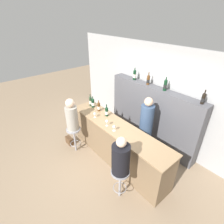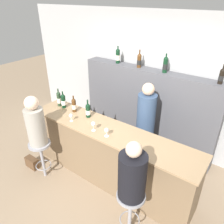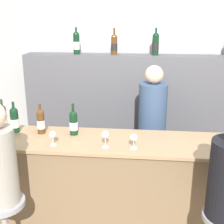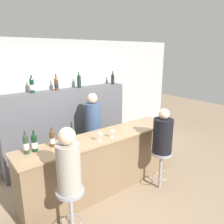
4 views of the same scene
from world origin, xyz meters
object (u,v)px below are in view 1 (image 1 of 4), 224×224
at_px(bar_stool_right, 120,177).
at_px(bartender, 145,129).
at_px(wine_bottle_counter_3, 107,111).
at_px(wine_bottle_counter_1, 93,103).
at_px(wine_bottle_backbar_0, 135,75).
at_px(wine_glass_1, 107,121).
at_px(wine_bottle_counter_2, 99,107).
at_px(wine_glass_2, 114,127).
at_px(wine_bottle_backbar_3, 203,98).
at_px(wine_bottle_backbar_2, 165,85).
at_px(bar_stool_left, 74,134).
at_px(wine_glass_0, 95,114).
at_px(guest_seated_right, 121,158).
at_px(handbag, 69,141).
at_px(guest_seated_left, 72,116).
at_px(wine_bottle_counter_0, 90,101).
at_px(wine_bottle_backbar_1, 148,80).

distance_m(bar_stool_right, bartender, 1.43).
bearing_deg(wine_bottle_counter_3, wine_bottle_counter_1, 180.00).
bearing_deg(wine_bottle_backbar_0, wine_glass_1, -69.10).
bearing_deg(wine_bottle_counter_2, wine_glass_2, -16.33).
bearing_deg(wine_bottle_backbar_3, wine_bottle_backbar_2, 180.00).
distance_m(bar_stool_left, bar_stool_right, 1.74).
xyz_separation_m(wine_glass_0, bar_stool_left, (-0.30, -0.46, -0.55)).
relative_size(wine_bottle_counter_3, guest_seated_right, 0.41).
bearing_deg(wine_bottle_counter_2, bar_stool_left, -98.60).
relative_size(bar_stool_left, handbag, 2.69).
height_order(wine_bottle_counter_3, guest_seated_left, guest_seated_left).
bearing_deg(wine_bottle_backbar_0, wine_bottle_backbar_2, 0.00).
bearing_deg(wine_bottle_counter_1, bartender, 23.66).
relative_size(wine_bottle_counter_0, guest_seated_right, 0.44).
bearing_deg(bar_stool_right, wine_bottle_backbar_0, 128.99).
bearing_deg(wine_glass_1, guest_seated_left, -149.51).
bearing_deg(wine_bottle_counter_1, wine_bottle_backbar_1, 52.09).
distance_m(wine_bottle_backbar_3, handbag, 3.49).
xyz_separation_m(wine_bottle_backbar_2, wine_bottle_backbar_3, (0.89, 0.00, -0.02)).
bearing_deg(wine_bottle_counter_2, wine_bottle_backbar_1, 61.48).
height_order(wine_bottle_counter_0, wine_bottle_backbar_3, wine_bottle_backbar_3).
relative_size(wine_glass_0, wine_glass_2, 0.98).
bearing_deg(wine_bottle_counter_0, guest_seated_left, -69.61).
distance_m(wine_glass_2, handbag, 1.76).
bearing_deg(wine_glass_0, guest_seated_left, -123.69).
xyz_separation_m(wine_bottle_counter_2, wine_bottle_backbar_3, (2.00, 1.12, 0.62)).
height_order(wine_bottle_backbar_1, wine_glass_1, wine_bottle_backbar_1).
relative_size(bar_stool_left, guest_seated_left, 0.85).
xyz_separation_m(wine_bottle_counter_3, wine_bottle_backbar_2, (0.79, 1.12, 0.64)).
xyz_separation_m(wine_bottle_counter_0, handbag, (-0.09, -0.72, -1.04)).
distance_m(wine_bottle_backbar_3, wine_glass_0, 2.37).
xyz_separation_m(wine_bottle_counter_1, wine_bottle_backbar_1, (0.87, 1.12, 0.62)).
bearing_deg(handbag, wine_glass_0, 34.56).
relative_size(wine_glass_2, guest_seated_left, 0.16).
relative_size(wine_bottle_counter_3, wine_glass_2, 2.31).
relative_size(wine_bottle_counter_1, guest_seated_left, 0.38).
bearing_deg(bar_stool_left, wine_glass_2, 24.05).
bearing_deg(guest_seated_right, bar_stool_left, -180.00).
distance_m(wine_glass_0, bar_stool_left, 0.78).
bearing_deg(wine_bottle_backbar_1, wine_bottle_counter_3, -104.24).
height_order(wine_bottle_backbar_3, wine_glass_1, wine_bottle_backbar_3).
bearing_deg(wine_glass_2, handbag, -161.71).
height_order(wine_bottle_counter_2, handbag, wine_bottle_counter_2).
relative_size(wine_glass_2, guest_seated_right, 0.18).
height_order(wine_bottle_backbar_2, bar_stool_left, wine_bottle_backbar_2).
xyz_separation_m(wine_bottle_counter_2, wine_glass_1, (0.66, -0.27, -0.01)).
height_order(wine_bottle_backbar_0, wine_bottle_backbar_1, wine_bottle_backbar_0).
height_order(wine_bottle_counter_2, bartender, bartender).
height_order(wine_bottle_backbar_0, bar_stool_left, wine_bottle_backbar_0).
bearing_deg(bartender, wine_bottle_counter_1, -156.34).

